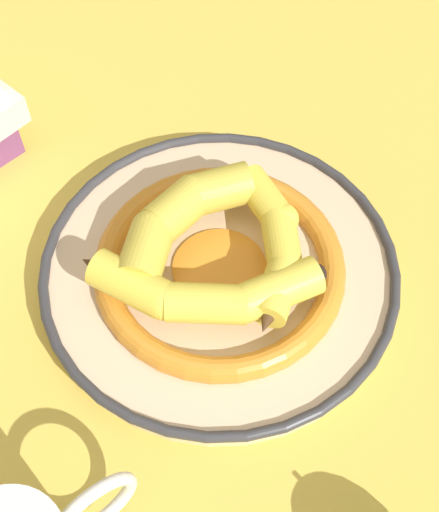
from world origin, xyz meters
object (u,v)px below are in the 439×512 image
banana_b (274,245)px  decorative_bowl (219,270)px  banana_c (183,215)px  banana_a (200,292)px

banana_b → decorative_bowl: bearing=91.2°
decorative_bowl → banana_c: bearing=-98.9°
decorative_bowl → banana_b: bearing=133.3°
banana_b → banana_c: (0.02, -0.08, 0.00)m
banana_c → banana_b: bearing=112.5°
decorative_bowl → banana_b: (-0.03, 0.03, 0.03)m
banana_b → banana_a: bearing=122.4°
banana_a → banana_c: (-0.05, -0.06, 0.00)m
banana_a → decorative_bowl: bearing=72.1°
banana_a → banana_c: bearing=104.4°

